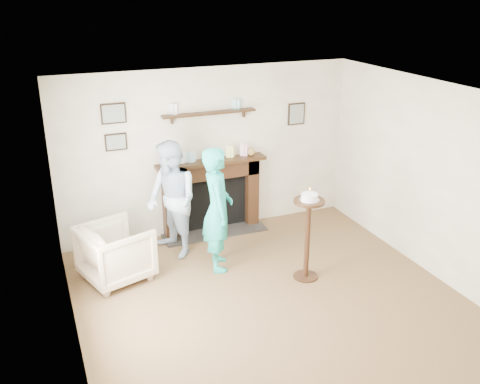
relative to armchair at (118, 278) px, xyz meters
name	(u,v)px	position (x,y,z in m)	size (l,w,h in m)	color
ground	(280,311)	(1.63, -1.49, 0.00)	(5.00, 5.00, 0.00)	brown
room_shell	(258,163)	(1.62, -0.80, 1.62)	(4.54, 5.02, 2.52)	beige
armchair	(118,278)	(0.00, 0.00, 0.00)	(0.79, 0.82, 0.74)	tan
man	(175,253)	(0.87, 0.38, 0.00)	(0.80, 0.62, 1.64)	#B0BADD
woman	(218,266)	(1.33, -0.20, 0.00)	(0.61, 0.40, 1.68)	teal
pedestal_table	(308,224)	(2.28, -0.91, 0.77)	(0.39, 0.39, 1.25)	black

